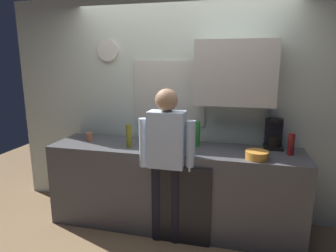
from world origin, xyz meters
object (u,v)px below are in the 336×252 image
Objects in this scene: coffee_maker at (274,135)px; dish_soap at (163,137)px; person_at_sink at (167,154)px; bottle_amber_beer at (185,138)px; bottle_clear_soda at (196,134)px; bottle_olive_oil at (129,136)px; cup_terracotta_mug at (89,137)px; bottle_red_vinegar at (291,144)px; mixing_bowl at (257,155)px; bottle_green_wine at (149,132)px.

coffee_maker is 1.83× the size of dish_soap.
bottle_amber_beer is at bearing 58.07° from person_at_sink.
bottle_amber_beer is 0.82× the size of bottle_clear_soda.
bottle_olive_oil is 2.72× the size of cup_terracotta_mug.
bottle_olive_oil is (-1.53, -0.35, -0.02)m from coffee_maker.
coffee_maker is 0.96m from bottle_amber_beer.
bottle_olive_oil is (-0.61, -0.09, 0.01)m from bottle_amber_beer.
person_at_sink is at bearing -164.51° from bottle_red_vinegar.
bottle_olive_oil reaches higher than dish_soap.
cup_terracotta_mug is 0.89m from dish_soap.
person_at_sink reaches higher than cup_terracotta_mug.
mixing_bowl is (1.91, -0.23, -0.01)m from cup_terracotta_mug.
bottle_clear_soda is 0.72m from mixing_bowl.
cup_terracotta_mug is 0.51× the size of dish_soap.
bottle_clear_soda reaches higher than dish_soap.
bottle_red_vinegar is 1.69m from bottle_olive_oil.
bottle_clear_soda is 0.39m from dish_soap.
mixing_bowl is at bearing -25.80° from bottle_clear_soda.
coffee_maker is 1.57m from bottle_olive_oil.
mixing_bowl is (-0.19, -0.44, -0.11)m from coffee_maker.
coffee_maker reaches higher than bottle_clear_soda.
bottle_green_wine is 0.76m from cup_terracotta_mug.
coffee_maker is at bearing 66.94° from mixing_bowl.
person_at_sink reaches higher than bottle_green_wine.
person_at_sink is at bearing -152.44° from coffee_maker.
bottle_red_vinegar is at bearing -0.21° from cup_terracotta_mug.
cup_terracotta_mug is 0.42× the size of mixing_bowl.
bottle_amber_beer is 0.14× the size of person_at_sink.
bottle_amber_beer is at bearing 8.23° from bottle_olive_oil.
bottle_clear_soda is at bearing -171.28° from coffee_maker.
cup_terracotta_mug is at bearing 179.79° from bottle_red_vinegar.
coffee_maker is 1.50× the size of bottle_red_vinegar.
person_at_sink reaches higher than dish_soap.
bottle_olive_oil is (-1.68, -0.13, 0.01)m from bottle_red_vinegar.
bottle_green_wine is at bearing 33.87° from bottle_olive_oil.
cup_terracotta_mug is at bearing 177.67° from bottle_amber_beer.
coffee_maker reaches higher than mixing_bowl.
bottle_green_wine is 1.36× the size of mixing_bowl.
bottle_clear_soda is at bearing 9.98° from bottle_green_wine.
bottle_green_wine is at bearing -141.99° from dish_soap.
person_at_sink is at bearing -18.14° from cup_terracotta_mug.
coffee_maker is 1.36m from bottle_green_wine.
bottle_amber_beer is at bearing 166.24° from mixing_bowl.
coffee_maker is at bearing 5.69° from cup_terracotta_mug.
bottle_green_wine is at bearing -170.79° from coffee_maker.
bottle_olive_oil is 1.39× the size of dish_soap.
bottle_olive_oil is at bearing -146.13° from bottle_green_wine.
bottle_olive_oil is at bearing 149.32° from person_at_sink.
bottle_olive_oil is 0.23m from bottle_green_wine.
bottle_amber_beer is at bearing -2.33° from cup_terracotta_mug.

